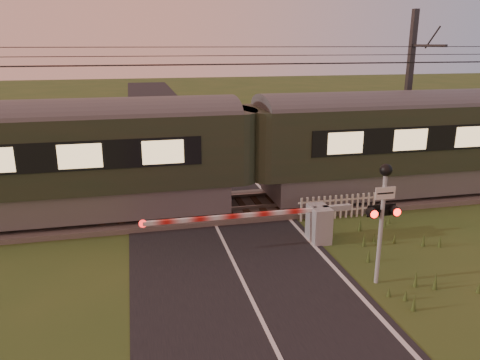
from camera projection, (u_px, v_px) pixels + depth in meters
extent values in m
plane|color=#2F4A1C|center=(249.00, 295.00, 12.02)|extent=(160.00, 160.00, 0.00)
cube|color=black|center=(249.00, 295.00, 12.01)|extent=(6.00, 140.00, 0.02)
cube|color=#47423D|center=(208.00, 209.00, 18.08)|extent=(140.00, 3.40, 0.24)
cube|color=slate|center=(211.00, 210.00, 17.35)|extent=(140.00, 0.08, 0.14)
cube|color=slate|center=(205.00, 198.00, 18.69)|extent=(140.00, 0.08, 0.14)
cube|color=#2D2116|center=(208.00, 206.00, 18.04)|extent=(0.24, 2.20, 0.06)
cylinder|color=black|center=(207.00, 65.00, 16.27)|extent=(120.00, 0.02, 0.02)
cylinder|color=black|center=(204.00, 64.00, 16.83)|extent=(120.00, 0.02, 0.02)
cylinder|color=black|center=(205.00, 47.00, 16.38)|extent=(120.00, 0.02, 0.02)
cylinder|color=black|center=(205.00, 56.00, 16.47)|extent=(120.00, 0.02, 0.02)
cube|color=gray|center=(319.00, 224.00, 15.17)|extent=(0.59, 0.91, 1.18)
cylinder|color=gray|center=(314.00, 224.00, 15.14)|extent=(0.13, 0.13, 1.18)
cube|color=gray|center=(337.00, 208.00, 15.16)|extent=(0.97, 0.17, 0.17)
cube|color=red|center=(232.00, 216.00, 14.41)|extent=(5.43, 0.12, 0.12)
cylinder|color=red|center=(143.00, 224.00, 13.82)|extent=(0.24, 0.04, 0.24)
cylinder|color=gray|center=(381.00, 231.00, 12.23)|extent=(0.11, 0.11, 3.01)
cube|color=white|center=(385.00, 193.00, 11.87)|extent=(0.55, 0.03, 0.32)
sphere|color=black|center=(386.00, 170.00, 11.76)|extent=(0.32, 0.32, 0.32)
cube|color=black|center=(382.00, 211.00, 12.07)|extent=(0.75, 0.06, 0.06)
cylinder|color=#FF140C|center=(374.00, 214.00, 11.83)|extent=(0.20, 0.02, 0.20)
cylinder|color=#FF140C|center=(397.00, 212.00, 11.97)|extent=(0.20, 0.02, 0.20)
cube|color=black|center=(381.00, 210.00, 12.12)|extent=(0.80, 0.02, 0.32)
cube|color=silver|center=(338.00, 210.00, 17.24)|extent=(3.08, 0.04, 0.06)
cube|color=silver|center=(338.00, 200.00, 17.13)|extent=(3.08, 0.04, 0.06)
cube|color=#2D2D30|center=(407.00, 98.00, 21.25)|extent=(0.24, 0.24, 7.66)
cube|color=#2D2D30|center=(428.00, 46.00, 19.53)|extent=(0.11, 2.40, 0.11)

